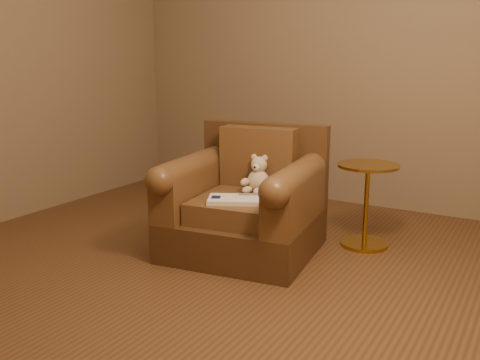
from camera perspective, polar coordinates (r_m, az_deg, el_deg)
The scene contains 5 objects.
floor at distance 3.24m, azimuth -3.26°, elevation -10.15°, with size 4.00×4.00×0.00m, color brown.
armchair at distance 3.55m, azimuth 0.63°, elevation -2.62°, with size 1.02×0.98×0.82m.
teddy_bear at distance 3.55m, azimuth 1.88°, elevation 0.24°, with size 0.19×0.21×0.26m.
guidebook at distance 3.33m, azimuth -0.42°, elevation -2.10°, with size 0.41×0.34×0.03m.
side_table at distance 3.73m, azimuth 13.32°, elevation -2.33°, with size 0.41×0.41×0.57m.
Camera 1 is at (1.66, -2.47, 1.28)m, focal length 40.00 mm.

